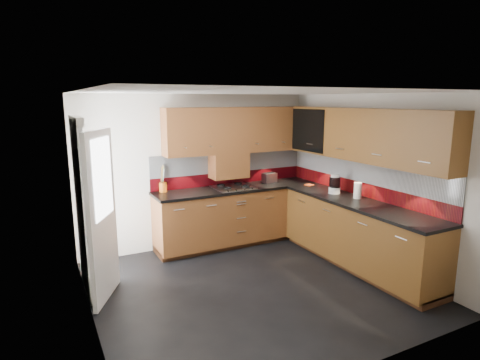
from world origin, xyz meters
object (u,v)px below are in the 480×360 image
utensil_pot (163,186)px  gas_hob (233,187)px  toaster (269,178)px  food_processor (335,185)px

utensil_pot → gas_hob: bearing=-12.7°
gas_hob → toaster: 0.74m
utensil_pot → food_processor: bearing=-29.3°
toaster → food_processor: (0.45, -1.13, 0.05)m
utensil_pot → toaster: bearing=-4.2°
gas_hob → utensil_pot: 1.10m
gas_hob → food_processor: size_ratio=2.13×
utensil_pot → food_processor: utensil_pot is taller
utensil_pot → toaster: (1.80, -0.13, -0.01)m
toaster → food_processor: food_processor is taller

